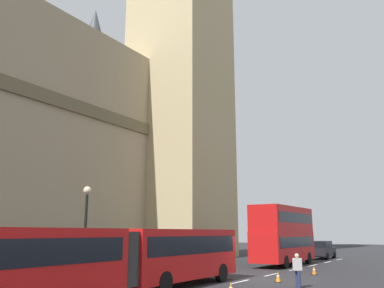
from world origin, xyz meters
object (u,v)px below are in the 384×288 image
(street_lamp, at_px, (85,227))
(articulated_bus, at_px, (114,256))
(traffic_cone_east, at_px, (314,270))
(double_decker_bus, at_px, (283,233))
(pedestrian_near_cones, at_px, (298,269))
(traffic_cone_middle, at_px, (278,277))
(sedan_lead, at_px, (322,250))

(street_lamp, bearing_deg, articulated_bus, -117.96)
(articulated_bus, xyz_separation_m, traffic_cone_east, (14.38, -4.37, -1.46))
(traffic_cone_east, distance_m, street_lamp, 15.17)
(double_decker_bus, bearing_deg, pedestrian_near_cones, -156.97)
(pedestrian_near_cones, bearing_deg, traffic_cone_middle, 44.08)
(sedan_lead, relative_size, traffic_cone_east, 7.59)
(traffic_cone_east, height_order, street_lamp, street_lamp)
(street_lamp, xyz_separation_m, pedestrian_near_cones, (4.99, -10.16, -2.14))
(sedan_lead, distance_m, traffic_cone_east, 17.49)
(street_lamp, bearing_deg, pedestrian_near_cones, -63.84)
(double_decker_bus, height_order, pedestrian_near_cones, double_decker_bus)
(double_decker_bus, bearing_deg, street_lamp, 166.17)
(traffic_cone_middle, xyz_separation_m, pedestrian_near_cones, (-1.84, -1.78, 0.63))
(pedestrian_near_cones, bearing_deg, double_decker_bus, 23.03)
(double_decker_bus, relative_size, street_lamp, 1.72)
(traffic_cone_middle, height_order, street_lamp, street_lamp)
(traffic_cone_middle, xyz_separation_m, street_lamp, (-6.83, 8.38, 2.77))
(articulated_bus, distance_m, traffic_cone_east, 15.10)
(traffic_cone_middle, relative_size, pedestrian_near_cones, 0.34)
(traffic_cone_east, distance_m, pedestrian_near_cones, 7.14)
(articulated_bus, relative_size, traffic_cone_middle, 31.63)
(double_decker_bus, xyz_separation_m, pedestrian_near_cones, (-13.30, -5.66, -1.80))
(sedan_lead, relative_size, street_lamp, 0.83)
(double_decker_bus, bearing_deg, traffic_cone_middle, -161.33)
(articulated_bus, xyz_separation_m, double_decker_bus, (20.69, 0.00, 0.96))
(articulated_bus, xyz_separation_m, pedestrian_near_cones, (7.38, -5.65, -0.83))
(pedestrian_near_cones, bearing_deg, traffic_cone_east, 10.37)
(traffic_cone_middle, bearing_deg, articulated_bus, 157.21)
(articulated_bus, distance_m, street_lamp, 5.27)
(traffic_cone_middle, bearing_deg, double_decker_bus, 18.67)
(articulated_bus, xyz_separation_m, traffic_cone_middle, (9.22, -3.87, -1.46))
(double_decker_bus, height_order, street_lamp, street_lamp)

